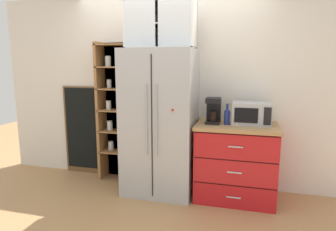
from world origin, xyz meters
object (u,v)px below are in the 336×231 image
object	(u,v)px
mug_cream	(237,121)
microwave	(251,113)
bottle_cobalt	(227,116)
chalkboard_menu	(83,130)
refrigerator	(160,122)
coffee_maker	(213,110)

from	to	relation	value
mug_cream	microwave	bearing A→B (deg)	38.09
bottle_cobalt	chalkboard_menu	bearing A→B (deg)	170.90
refrigerator	chalkboard_menu	world-z (taller)	refrigerator
coffee_maker	chalkboard_menu	bearing A→B (deg)	171.68
refrigerator	coffee_maker	bearing A→B (deg)	2.90
refrigerator	microwave	distance (m)	1.11
mug_cream	refrigerator	bearing A→B (deg)	177.17
refrigerator	bottle_cobalt	size ratio (longest dim) A/B	7.30
mug_cream	coffee_maker	bearing A→B (deg)	164.38
refrigerator	coffee_maker	distance (m)	0.68
microwave	coffee_maker	xyz separation A→B (m)	(-0.44, -0.04, 0.03)
coffee_maker	chalkboard_menu	size ratio (longest dim) A/B	0.24
bottle_cobalt	refrigerator	bearing A→B (deg)	178.56
microwave	chalkboard_menu	xyz separation A→B (m)	(-2.39, 0.24, -0.40)
refrigerator	coffee_maker	world-z (taller)	refrigerator
microwave	coffee_maker	bearing A→B (deg)	-174.56
microwave	coffee_maker	distance (m)	0.44
mug_cream	chalkboard_menu	world-z (taller)	chalkboard_menu
microwave	coffee_maker	world-z (taller)	coffee_maker
mug_cream	bottle_cobalt	size ratio (longest dim) A/B	0.44
coffee_maker	bottle_cobalt	world-z (taller)	coffee_maker
coffee_maker	mug_cream	world-z (taller)	coffee_maker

